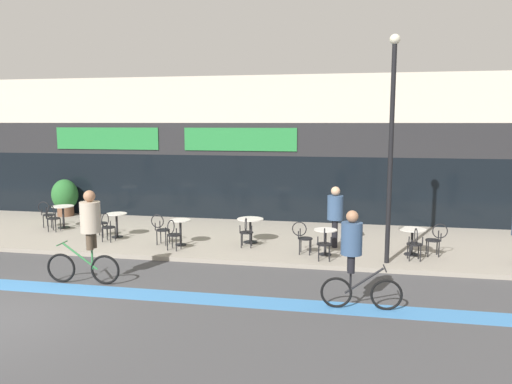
# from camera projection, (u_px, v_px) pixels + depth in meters

# --- Properties ---
(sidewalk_slab) EXTENTS (40.00, 5.50, 0.12)m
(sidewalk_slab) POSITION_uv_depth(u_px,v_px,m) (145.00, 234.00, 16.57)
(sidewalk_slab) COLOR gray
(sidewalk_slab) RESTS_ON ground
(storefront_facade) EXTENTS (40.00, 4.06, 5.42)m
(storefront_facade) POSITION_uv_depth(u_px,v_px,m) (189.00, 147.00, 20.79)
(storefront_facade) COLOR beige
(storefront_facade) RESTS_ON ground
(bike_lane_stripe) EXTENTS (36.00, 0.70, 0.01)m
(bike_lane_stripe) POSITION_uv_depth(u_px,v_px,m) (49.00, 288.00, 11.38)
(bike_lane_stripe) COLOR #3D7AB7
(bike_lane_stripe) RESTS_ON ground
(bistro_table_0) EXTENTS (0.72, 0.72, 0.77)m
(bistro_table_0) POSITION_uv_depth(u_px,v_px,m) (63.00, 212.00, 17.18)
(bistro_table_0) COLOR black
(bistro_table_0) RESTS_ON sidewalk_slab
(bistro_table_1) EXTENTS (0.65, 0.65, 0.77)m
(bistro_table_1) POSITION_uv_depth(u_px,v_px,m) (117.00, 220.00, 15.78)
(bistro_table_1) COLOR black
(bistro_table_1) RESTS_ON sidewalk_slab
(bistro_table_2) EXTENTS (0.61, 0.61, 0.77)m
(bistro_table_2) POSITION_uv_depth(u_px,v_px,m) (180.00, 227.00, 14.77)
(bistro_table_2) COLOR black
(bistro_table_2) RESTS_ON sidewalk_slab
(bistro_table_3) EXTENTS (0.80, 0.80, 0.74)m
(bistro_table_3) POSITION_uv_depth(u_px,v_px,m) (250.00, 225.00, 15.08)
(bistro_table_3) COLOR black
(bistro_table_3) RESTS_ON sidewalk_slab
(bistro_table_4) EXTENTS (0.63, 0.63, 0.72)m
(bistro_table_4) POSITION_uv_depth(u_px,v_px,m) (325.00, 237.00, 13.68)
(bistro_table_4) COLOR black
(bistro_table_4) RESTS_ON sidewalk_slab
(bistro_table_5) EXTENTS (0.74, 0.74, 0.73)m
(bistro_table_5) POSITION_uv_depth(u_px,v_px,m) (412.00, 236.00, 13.68)
(bistro_table_5) COLOR black
(bistro_table_5) RESTS_ON sidewalk_slab
(cafe_chair_0_near) EXTENTS (0.40, 0.58, 0.90)m
(cafe_chair_0_near) POSITION_uv_depth(u_px,v_px,m) (53.00, 216.00, 16.58)
(cafe_chair_0_near) COLOR black
(cafe_chair_0_near) RESTS_ON sidewalk_slab
(cafe_chair_0_side) EXTENTS (0.60, 0.45, 0.90)m
(cafe_chair_0_side) POSITION_uv_depth(u_px,v_px,m) (47.00, 213.00, 17.30)
(cafe_chair_0_side) COLOR black
(cafe_chair_0_side) RESTS_ON sidewalk_slab
(cafe_chair_1_near) EXTENTS (0.42, 0.59, 0.90)m
(cafe_chair_1_near) POSITION_uv_depth(u_px,v_px,m) (107.00, 225.00, 15.18)
(cafe_chair_1_near) COLOR black
(cafe_chair_1_near) RESTS_ON sidewalk_slab
(cafe_chair_1_side) EXTENTS (0.58, 0.41, 0.90)m
(cafe_chair_1_side) POSITION_uv_depth(u_px,v_px,m) (99.00, 220.00, 15.90)
(cafe_chair_1_side) COLOR black
(cafe_chair_1_side) RESTS_ON sidewalk_slab
(cafe_chair_2_near) EXTENTS (0.45, 0.60, 0.90)m
(cafe_chair_2_near) POSITION_uv_depth(u_px,v_px,m) (173.00, 233.00, 14.16)
(cafe_chair_2_near) COLOR black
(cafe_chair_2_near) RESTS_ON sidewalk_slab
(cafe_chair_2_side) EXTENTS (0.58, 0.41, 0.90)m
(cafe_chair_2_side) POSITION_uv_depth(u_px,v_px,m) (161.00, 227.00, 14.89)
(cafe_chair_2_side) COLOR black
(cafe_chair_2_side) RESTS_ON sidewalk_slab
(cafe_chair_3_near) EXTENTS (0.44, 0.59, 0.90)m
(cafe_chair_3_near) POSITION_uv_depth(u_px,v_px,m) (246.00, 230.00, 14.47)
(cafe_chair_3_near) COLOR black
(cafe_chair_3_near) RESTS_ON sidewalk_slab
(cafe_chair_4_near) EXTENTS (0.43, 0.59, 0.90)m
(cafe_chair_4_near) POSITION_uv_depth(u_px,v_px,m) (324.00, 242.00, 13.07)
(cafe_chair_4_near) COLOR black
(cafe_chair_4_near) RESTS_ON sidewalk_slab
(cafe_chair_4_side) EXTENTS (0.58, 0.42, 0.90)m
(cafe_chair_4_side) POSITION_uv_depth(u_px,v_px,m) (303.00, 235.00, 13.80)
(cafe_chair_4_side) COLOR black
(cafe_chair_4_side) RESTS_ON sidewalk_slab
(cafe_chair_5_near) EXTENTS (0.42, 0.59, 0.90)m
(cafe_chair_5_near) POSITION_uv_depth(u_px,v_px,m) (415.00, 242.00, 13.08)
(cafe_chair_5_near) COLOR black
(cafe_chair_5_near) RESTS_ON sidewalk_slab
(cafe_chair_5_side) EXTENTS (0.58, 0.41, 0.90)m
(cafe_chair_5_side) POSITION_uv_depth(u_px,v_px,m) (436.00, 237.00, 13.57)
(cafe_chair_5_side) COLOR black
(cafe_chair_5_side) RESTS_ON sidewalk_slab
(planter_pot) EXTENTS (0.99, 0.99, 1.43)m
(planter_pot) POSITION_uv_depth(u_px,v_px,m) (65.00, 197.00, 19.39)
(planter_pot) COLOR brown
(planter_pot) RESTS_ON sidewalk_slab
(lamp_post) EXTENTS (0.26, 0.26, 5.77)m
(lamp_post) POSITION_uv_depth(u_px,v_px,m) (391.00, 136.00, 12.52)
(lamp_post) COLOR black
(lamp_post) RESTS_ON sidewalk_slab
(cyclist_0) EXTENTS (1.64, 0.50, 2.02)m
(cyclist_0) POSITION_uv_depth(u_px,v_px,m) (354.00, 252.00, 9.96)
(cyclist_0) COLOR black
(cyclist_0) RESTS_ON ground
(cyclist_2) EXTENTS (1.79, 0.53, 2.21)m
(cyclist_2) POSITION_uv_depth(u_px,v_px,m) (89.00, 230.00, 11.49)
(cyclist_2) COLOR black
(cyclist_2) RESTS_ON ground
(pedestrian_near_end) EXTENTS (0.51, 0.51, 1.78)m
(pedestrian_near_end) POSITION_uv_depth(u_px,v_px,m) (335.00, 211.00, 14.49)
(pedestrian_near_end) COLOR black
(pedestrian_near_end) RESTS_ON sidewalk_slab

